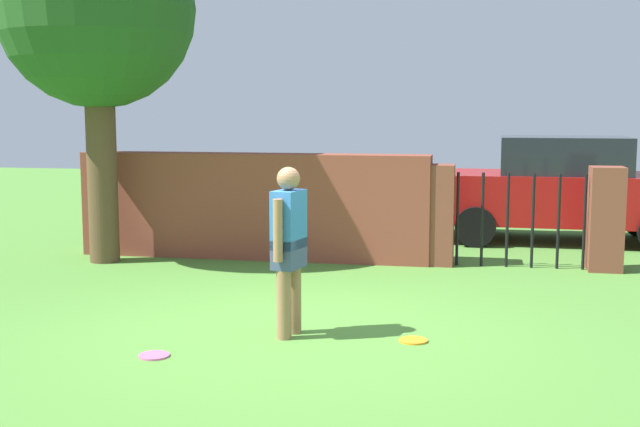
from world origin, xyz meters
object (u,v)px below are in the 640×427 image
object	(u,v)px
frisbee_orange	(413,340)
frisbee_pink	(154,355)
tree	(97,13)
car	(562,189)
person	(289,243)

from	to	relation	value
frisbee_orange	frisbee_pink	bearing A→B (deg)	-157.44
tree	frisbee_orange	bearing A→B (deg)	-34.47
car	frisbee_orange	bearing A→B (deg)	-105.69
tree	frisbee_pink	xyz separation A→B (m)	(2.46, -4.11, -3.47)
car	frisbee_pink	size ratio (longest dim) A/B	15.67
tree	frisbee_pink	distance (m)	5.91
person	frisbee_pink	world-z (taller)	person
tree	car	size ratio (longest dim) A/B	1.15
person	frisbee_orange	bearing A→B (deg)	104.31
tree	car	distance (m)	7.72
person	car	distance (m)	7.06
tree	frisbee_pink	bearing A→B (deg)	-59.06
person	car	world-z (taller)	car
tree	car	xyz separation A→B (m)	(6.56, 3.12, -2.61)
person	frisbee_pink	size ratio (longest dim) A/B	6.00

